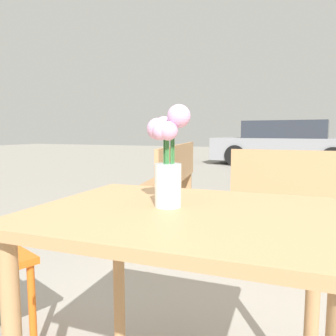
{
  "coord_description": "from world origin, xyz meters",
  "views": [
    {
      "loc": [
        0.32,
        -0.91,
        0.99
      ],
      "look_at": [
        -0.06,
        0.02,
        0.88
      ],
      "focal_mm": 35.0,
      "sensor_mm": 36.0,
      "label": 1
    }
  ],
  "objects_px": {
    "flower_vase": "(168,156)",
    "parked_car": "(285,144)",
    "bench_near": "(171,178)",
    "table_front": "(184,248)"
  },
  "relations": [
    {
      "from": "flower_vase",
      "to": "parked_car",
      "type": "xyz_separation_m",
      "value": [
        -0.08,
        9.4,
        -0.29
      ]
    },
    {
      "from": "flower_vase",
      "to": "bench_near",
      "type": "height_order",
      "value": "flower_vase"
    },
    {
      "from": "table_front",
      "to": "bench_near",
      "type": "distance_m",
      "value": 2.64
    },
    {
      "from": "table_front",
      "to": "parked_car",
      "type": "xyz_separation_m",
      "value": [
        -0.14,
        9.42,
        -0.02
      ]
    },
    {
      "from": "table_front",
      "to": "parked_car",
      "type": "height_order",
      "value": "parked_car"
    },
    {
      "from": "table_front",
      "to": "bench_near",
      "type": "height_order",
      "value": "bench_near"
    },
    {
      "from": "table_front",
      "to": "parked_car",
      "type": "bearing_deg",
      "value": 90.85
    },
    {
      "from": "bench_near",
      "to": "parked_car",
      "type": "height_order",
      "value": "parked_car"
    },
    {
      "from": "bench_near",
      "to": "flower_vase",
      "type": "bearing_deg",
      "value": -68.55
    },
    {
      "from": "parked_car",
      "to": "flower_vase",
      "type": "bearing_deg",
      "value": -89.5
    }
  ]
}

